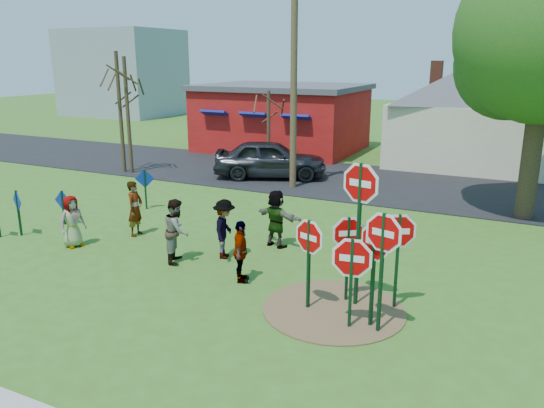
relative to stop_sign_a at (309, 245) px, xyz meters
The scene contains 27 objects.
ground 4.39m from the stop_sign_a, 163.31° to the left, with size 120.00×120.00×0.00m, color #39621C.
road 13.37m from the stop_sign_a, 107.28° to the left, with size 120.00×7.50×0.04m, color black.
dirt_patch 1.61m from the stop_sign_a, 18.32° to the left, with size 3.20×3.20×0.03m, color brown.
red_building 21.38m from the stop_sign_a, 116.23° to the left, with size 9.40×7.69×3.90m.
cream_house 19.30m from the stop_sign_a, 85.37° to the left, with size 9.40×9.40×6.50m.
distant_building 44.71m from the stop_sign_a, 135.69° to the left, with size 10.00×8.00×8.00m, color #8C939E.
stop_sign_a is the anchor object (origin of this frame).
stop_sign_b 1.50m from the stop_sign_a, 34.36° to the left, with size 1.16×0.33×3.45m.
stop_sign_c 1.78m from the stop_sign_a, 12.30° to the right, with size 1.06×0.32×2.70m.
stop_sign_d 1.95m from the stop_sign_a, 26.19° to the left, with size 0.92×0.54×2.34m.
stop_sign_e 1.20m from the stop_sign_a, 21.67° to the right, with size 1.13×0.20×2.11m.
stop_sign_f 1.52m from the stop_sign_a, ahead, with size 0.92×0.58×2.40m.
stop_sign_g 0.99m from the stop_sign_a, 48.74° to the left, with size 0.85×0.59×2.16m.
blue_diamond_b 10.13m from the stop_sign_a, behind, with size 0.66×0.28×1.49m.
blue_diamond_c 10.02m from the stop_sign_a, 167.20° to the left, with size 0.71×0.07×1.19m.
blue_diamond_d 9.82m from the stop_sign_a, 149.75° to the left, with size 0.63×0.36×1.51m.
person_a 7.88m from the stop_sign_a, behind, with size 0.76×0.50×1.56m, color #425E93.
person_b 7.24m from the stop_sign_a, 160.76° to the left, with size 0.64×0.42×1.75m, color #246E5C.
person_c 4.50m from the stop_sign_a, 165.60° to the left, with size 0.86×0.67×1.77m, color #94503C.
person_d 3.85m from the stop_sign_a, 149.93° to the left, with size 1.09×0.63×1.69m, color #313136.
person_e 2.28m from the stop_sign_a, 162.74° to the left, with size 0.93×0.39×1.59m, color #4E2E56.
person_f 4.17m from the stop_sign_a, 125.24° to the left, with size 1.60×0.51×1.73m, color #194820.
suv 13.36m from the stop_sign_a, 119.51° to the left, with size 2.07×5.14×1.75m, color #333338.
utility_pole 11.85m from the stop_sign_a, 115.26° to the left, with size 2.12×0.77×8.94m.
bare_tree_west 16.84m from the stop_sign_a, 144.54° to the left, with size 1.80×1.80×5.74m.
bare_tree_east 15.50m from the stop_sign_a, 119.33° to the left, with size 1.80×1.80×3.90m.
bare_tree_mid 16.45m from the stop_sign_a, 143.62° to the left, with size 1.80×1.80×5.51m.
Camera 1 is at (7.94, -11.33, 5.45)m, focal length 35.00 mm.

